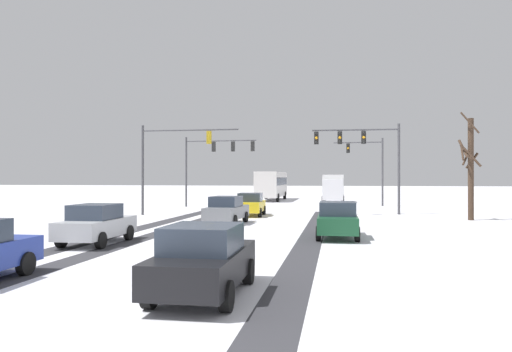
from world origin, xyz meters
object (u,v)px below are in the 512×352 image
(box_truck_delivery, at_px, (333,188))
(traffic_signal_far_left, at_px, (214,155))
(traffic_signal_far_right, at_px, (369,161))
(car_silver_fourth, at_px, (97,224))
(car_grey_second, at_px, (227,210))
(bare_tree_sidewalk_mid, at_px, (470,166))
(traffic_signal_near_right, at_px, (363,148))
(car_black_fifth, at_px, (204,260))
(bus_oncoming, at_px, (272,184))
(car_yellow_cab_lead, at_px, (251,204))
(traffic_signal_near_left, at_px, (169,153))
(car_dark_green_third, at_px, (338,220))

(box_truck_delivery, bearing_deg, traffic_signal_far_left, -138.39)
(traffic_signal_far_right, distance_m, car_silver_fourth, 31.40)
(traffic_signal_far_left, distance_m, car_grey_second, 16.61)
(traffic_signal_far_right, height_order, bare_tree_sidewalk_mid, bare_tree_sidewalk_mid)
(traffic_signal_near_right, distance_m, bare_tree_sidewalk_mid, 7.05)
(car_black_fifth, xyz_separation_m, bus_oncoming, (-4.70, 45.56, 1.18))
(traffic_signal_near_right, bearing_deg, car_silver_fourth, -125.15)
(traffic_signal_near_right, height_order, car_black_fifth, traffic_signal_near_right)
(traffic_signal_far_left, relative_size, car_yellow_cab_lead, 1.63)
(car_black_fifth, relative_size, bare_tree_sidewalk_mid, 0.60)
(car_yellow_cab_lead, height_order, car_silver_fourth, same)
(traffic_signal_near_left, xyz_separation_m, car_silver_fourth, (2.21, -14.47, -3.68))
(car_dark_green_third, bearing_deg, car_yellow_cab_lead, 118.05)
(car_silver_fourth, height_order, box_truck_delivery, box_truck_delivery)
(bare_tree_sidewalk_mid, bearing_deg, traffic_signal_far_left, 151.99)
(car_grey_second, relative_size, car_black_fifth, 1.02)
(traffic_signal_far_right, relative_size, car_dark_green_third, 1.58)
(car_grey_second, bearing_deg, traffic_signal_far_left, 107.44)
(car_dark_green_third, bearing_deg, car_black_fifth, -105.41)
(car_dark_green_third, relative_size, car_black_fifth, 1.00)
(car_silver_fourth, bearing_deg, car_dark_green_third, 20.51)
(bare_tree_sidewalk_mid, bearing_deg, car_grey_second, -161.23)
(car_grey_second, xyz_separation_m, car_black_fifth, (3.34, -16.34, 0.00))
(traffic_signal_far_right, xyz_separation_m, car_yellow_cab_lead, (-9.10, -13.51, -3.52))
(car_dark_green_third, height_order, car_silver_fourth, same)
(box_truck_delivery, bearing_deg, bare_tree_sidewalk_mid, -66.38)
(traffic_signal_far_left, height_order, bus_oncoming, traffic_signal_far_left)
(car_black_fifth, bearing_deg, traffic_signal_far_left, 104.45)
(car_yellow_cab_lead, xyz_separation_m, car_grey_second, (-0.32, -6.02, 0.00))
(traffic_signal_near_left, xyz_separation_m, traffic_signal_far_left, (0.68, 9.88, 0.32))
(car_silver_fourth, height_order, car_black_fifth, same)
(car_black_fifth, xyz_separation_m, bare_tree_sidewalk_mid, (11.35, 21.34, 2.62))
(traffic_signal_far_left, relative_size, car_grey_second, 1.62)
(traffic_signal_far_left, bearing_deg, car_silver_fourth, -86.41)
(traffic_signal_near_right, xyz_separation_m, bus_oncoming, (-9.56, 21.83, -2.80))
(box_truck_delivery, bearing_deg, traffic_signal_far_right, -57.58)
(traffic_signal_near_right, height_order, car_yellow_cab_lead, traffic_signal_near_right)
(traffic_signal_near_right, bearing_deg, bare_tree_sidewalk_mid, -20.23)
(traffic_signal_near_right, xyz_separation_m, car_black_fifth, (-4.86, -23.73, -3.98))
(traffic_signal_far_right, distance_m, car_grey_second, 21.97)
(bus_oncoming, bearing_deg, traffic_signal_far_left, -104.12)
(traffic_signal_near_left, xyz_separation_m, traffic_signal_near_right, (13.72, 1.88, 0.30))
(car_silver_fourth, relative_size, bus_oncoming, 0.38)
(car_silver_fourth, bearing_deg, traffic_signal_near_left, 98.68)
(traffic_signal_far_left, xyz_separation_m, car_silver_fourth, (1.53, -24.35, -4.00))
(traffic_signal_near_right, height_order, traffic_signal_far_right, same)
(car_silver_fourth, xyz_separation_m, bare_tree_sidewalk_mid, (18.00, 13.96, 2.62))
(traffic_signal_far_left, bearing_deg, car_black_fifth, -75.55)
(car_grey_second, bearing_deg, car_yellow_cab_lead, 86.94)
(traffic_signal_far_right, bearing_deg, car_dark_green_third, -96.97)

